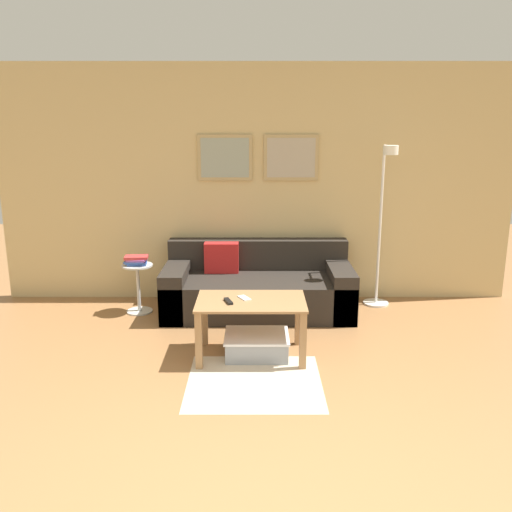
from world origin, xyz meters
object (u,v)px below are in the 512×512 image
Objects in this scene: coffee_table at (252,312)px; storage_bin at (257,345)px; side_table at (139,284)px; book_stack at (138,260)px; cell_phone at (245,298)px; floor_lamp at (384,222)px; remote_control at (230,301)px; couch at (259,287)px.

storage_bin is at bearing 7.78° from coffee_table.
book_stack reaches higher than side_table.
cell_phone is at bearing -42.49° from book_stack.
side_table is at bearing -176.72° from floor_lamp.
side_table is at bearing 137.26° from coffee_table.
remote_control is (-0.23, -0.06, 0.41)m from storage_bin.
coffee_table is at bearing -68.77° from cell_phone.
couch is 1.15m from coffee_table.
coffee_table is at bearing -137.60° from floor_lamp.
floor_lamp is at bearing 42.40° from coffee_table.
coffee_table is 3.68× the size of book_stack.
book_stack reaches higher than remote_control.
floor_lamp is 3.35× the size of side_table.
couch is at bearing 59.55° from remote_control.
floor_lamp reaches higher than remote_control.
side_table is at bearing 108.97° from cell_phone.
cell_phone is at bearing -42.85° from side_table.
floor_lamp is at bearing 4.26° from couch.
cell_phone is (-0.06, 0.05, 0.11)m from coffee_table.
book_stack is at bearing 137.60° from coffee_table.
cell_phone is (-0.11, -1.09, 0.25)m from couch.
coffee_table is 1.68× the size of storage_bin.
cell_phone is (0.13, 0.11, -0.01)m from remote_control.
side_table is 3.67× the size of cell_phone.
book_stack is (-1.19, 1.08, 0.17)m from coffee_table.
storage_bin is 0.48m from remote_control.
side_table reaches higher than storage_bin.
side_table is 0.26m from book_stack.
remote_control is at bearing -164.96° from storage_bin.
remote_control reaches higher than cell_phone.
coffee_table is at bearing -172.22° from storage_bin.
coffee_table is 1.92m from floor_lamp.
couch is at bearing 2.26° from side_table.
cell_phone is at bearing -95.99° from couch.
storage_bin is (0.04, 0.01, -0.30)m from coffee_table.
book_stack is at bearing -105.02° from side_table.
floor_lamp reaches higher than storage_bin.
couch is 3.77× the size of side_table.
floor_lamp reaches higher than coffee_table.
remote_control is (1.00, -1.14, -0.06)m from book_stack.
floor_lamp is 6.95× the size of book_stack.
cell_phone reaches higher than coffee_table.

